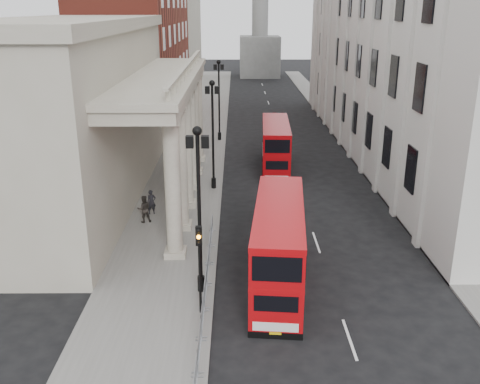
% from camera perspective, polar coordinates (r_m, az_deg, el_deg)
% --- Properties ---
extents(ground, '(260.00, 260.00, 0.00)m').
position_cam_1_polar(ground, '(23.76, -3.24, -15.46)').
color(ground, black).
rests_on(ground, ground).
extents(sidewalk_west, '(6.00, 140.00, 0.12)m').
position_cam_1_polar(sidewalk_west, '(51.49, -5.06, 3.94)').
color(sidewalk_west, slate).
rests_on(sidewalk_west, ground).
extents(sidewalk_east, '(3.00, 140.00, 0.12)m').
position_cam_1_polar(sidewalk_east, '(52.79, 13.14, 3.89)').
color(sidewalk_east, slate).
rests_on(sidewalk_east, ground).
extents(kerb, '(0.20, 140.00, 0.14)m').
position_cam_1_polar(kerb, '(51.33, -1.76, 3.97)').
color(kerb, slate).
rests_on(kerb, ground).
extents(portico_building, '(9.00, 28.00, 12.00)m').
position_cam_1_polar(portico_building, '(40.01, -17.51, 7.47)').
color(portico_building, '#9F9886').
rests_on(portico_building, ground).
extents(brick_building, '(9.00, 32.00, 22.00)m').
position_cam_1_polar(brick_building, '(68.58, -10.67, 16.73)').
color(brick_building, maroon).
rests_on(brick_building, ground).
extents(west_building_far, '(9.00, 30.00, 20.00)m').
position_cam_1_polar(west_building_far, '(100.28, -7.44, 16.97)').
color(west_building_far, '#9F9886').
rests_on(west_building_far, ground).
extents(east_building, '(8.00, 55.00, 25.00)m').
position_cam_1_polar(east_building, '(53.65, 16.40, 17.34)').
color(east_building, beige).
rests_on(east_building, ground).
extents(lamp_post_south, '(1.05, 0.44, 8.32)m').
position_cam_1_polar(lamp_post_south, '(25.11, -4.40, -0.87)').
color(lamp_post_south, black).
rests_on(lamp_post_south, sidewalk_west).
extents(lamp_post_mid, '(1.05, 0.44, 8.32)m').
position_cam_1_polar(lamp_post_mid, '(40.49, -2.92, 6.88)').
color(lamp_post_mid, black).
rests_on(lamp_post_mid, sidewalk_west).
extents(lamp_post_north, '(1.05, 0.44, 8.32)m').
position_cam_1_polar(lamp_post_north, '(56.22, -2.25, 10.34)').
color(lamp_post_north, black).
rests_on(lamp_post_north, sidewalk_west).
extents(traffic_light, '(0.28, 0.33, 4.30)m').
position_cam_1_polar(traffic_light, '(23.94, -4.37, -6.59)').
color(traffic_light, black).
rests_on(traffic_light, sidewalk_west).
extents(crowd_barriers, '(0.50, 18.75, 1.10)m').
position_cam_1_polar(crowd_barriers, '(25.29, -3.84, -11.33)').
color(crowd_barriers, gray).
rests_on(crowd_barriers, sidewalk_west).
extents(bus_near, '(3.30, 10.03, 4.25)m').
position_cam_1_polar(bus_near, '(26.98, 4.14, -5.58)').
color(bus_near, '#B6080D').
rests_on(bus_near, ground).
extents(bus_far, '(2.69, 9.49, 4.06)m').
position_cam_1_polar(bus_far, '(46.75, 3.81, 5.02)').
color(bus_far, '#99070B').
rests_on(bus_far, ground).
extents(pedestrian_a, '(0.71, 0.59, 1.68)m').
position_cam_1_polar(pedestrian_a, '(36.73, -9.43, -1.07)').
color(pedestrian_a, black).
rests_on(pedestrian_a, sidewalk_west).
extents(pedestrian_b, '(1.05, 0.92, 1.82)m').
position_cam_1_polar(pedestrian_b, '(35.39, -10.20, -1.79)').
color(pedestrian_b, '#2A2521').
rests_on(pedestrian_b, sidewalk_west).
extents(pedestrian_c, '(0.93, 0.77, 1.63)m').
position_cam_1_polar(pedestrian_c, '(40.24, -6.94, 0.82)').
color(pedestrian_c, black).
rests_on(pedestrian_c, sidewalk_west).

